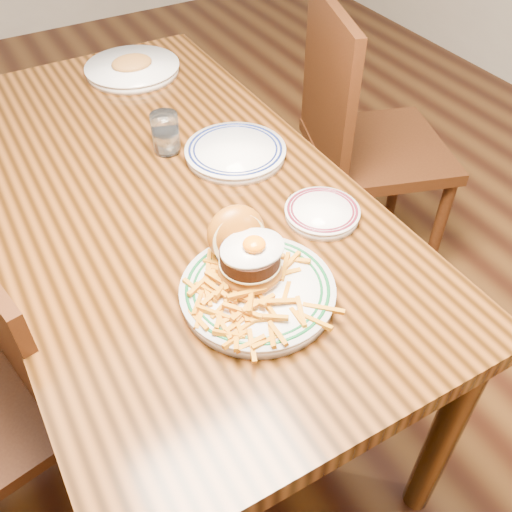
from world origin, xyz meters
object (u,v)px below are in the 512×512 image
table (165,211)px  chair_right (359,139)px  side_plate (322,212)px  main_plate (254,277)px

table → chair_right: (0.79, 0.19, -0.13)m
side_plate → main_plate: bearing=-148.7°
table → side_plate: bearing=-48.1°
table → main_plate: (0.02, -0.43, 0.13)m
chair_right → side_plate: chair_right is taller
table → main_plate: main_plate is taller
main_plate → side_plate: 0.28m
chair_right → main_plate: size_ratio=3.04×
table → side_plate: size_ratio=9.21×
main_plate → side_plate: size_ratio=1.87×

